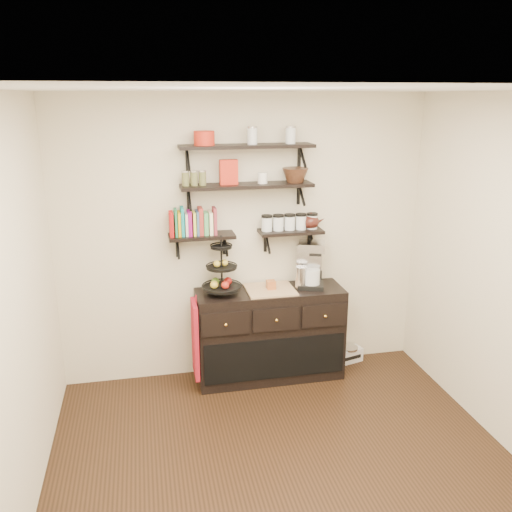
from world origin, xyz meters
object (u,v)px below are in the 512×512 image
(sideboard, at_px, (270,334))
(fruit_stand, at_px, (222,275))
(coffee_maker, at_px, (310,265))
(radio, at_px, (349,354))

(sideboard, xyz_separation_m, fruit_stand, (-0.45, 0.00, 0.63))
(coffee_maker, bearing_deg, radio, 29.38)
(sideboard, height_order, coffee_maker, coffee_maker)
(fruit_stand, bearing_deg, coffee_maker, 1.78)
(fruit_stand, height_order, radio, fruit_stand)
(coffee_maker, bearing_deg, sideboard, -157.10)
(sideboard, distance_m, fruit_stand, 0.78)
(radio, bearing_deg, fruit_stand, 169.35)
(fruit_stand, relative_size, radio, 1.81)
(sideboard, relative_size, radio, 4.73)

